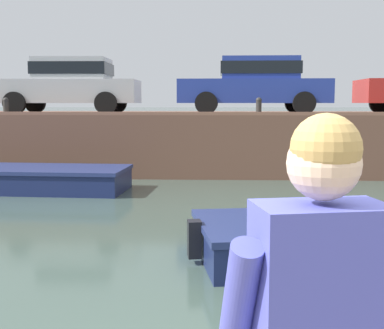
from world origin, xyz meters
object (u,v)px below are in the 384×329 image
boat_moored_west_navy (3,178)px  car_left_inner_silver (70,83)px  person_seated_right (313,322)px  mooring_bollard_mid (259,106)px  car_centre_blue (256,83)px  mooring_bollard_west (6,105)px

boat_moored_west_navy → car_left_inner_silver: car_left_inner_silver is taller
car_left_inner_silver → person_seated_right: bearing=-72.0°
car_left_inner_silver → mooring_bollard_mid: bearing=-15.4°
car_left_inner_silver → car_centre_blue: (5.19, -0.00, -0.00)m
car_centre_blue → car_left_inner_silver: bearing=180.0°
car_centre_blue → person_seated_right: (-0.81, -13.51, -1.15)m
person_seated_right → mooring_bollard_west: bearing=115.2°
car_left_inner_silver → person_seated_right: car_left_inner_silver is taller
boat_moored_west_navy → car_left_inner_silver: bearing=79.9°
boat_moored_west_navy → mooring_bollard_mid: 6.34m
car_left_inner_silver → mooring_bollard_west: 2.02m
car_left_inner_silver → mooring_bollard_west: bearing=-132.1°
car_left_inner_silver → mooring_bollard_mid: 5.41m
car_left_inner_silver → person_seated_right: 14.26m
car_left_inner_silver → mooring_bollard_west: size_ratio=8.95×
mooring_bollard_mid → boat_moored_west_navy: bearing=-160.8°
car_left_inner_silver → mooring_bollard_west: car_left_inner_silver is taller
car_left_inner_silver → person_seated_right: (4.39, -13.52, -1.15)m
car_centre_blue → mooring_bollard_west: bearing=-167.6°
mooring_bollard_west → car_centre_blue: bearing=12.4°
mooring_bollard_mid → car_centre_blue: bearing=89.4°
boat_moored_west_navy → person_seated_right: person_seated_right is taller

